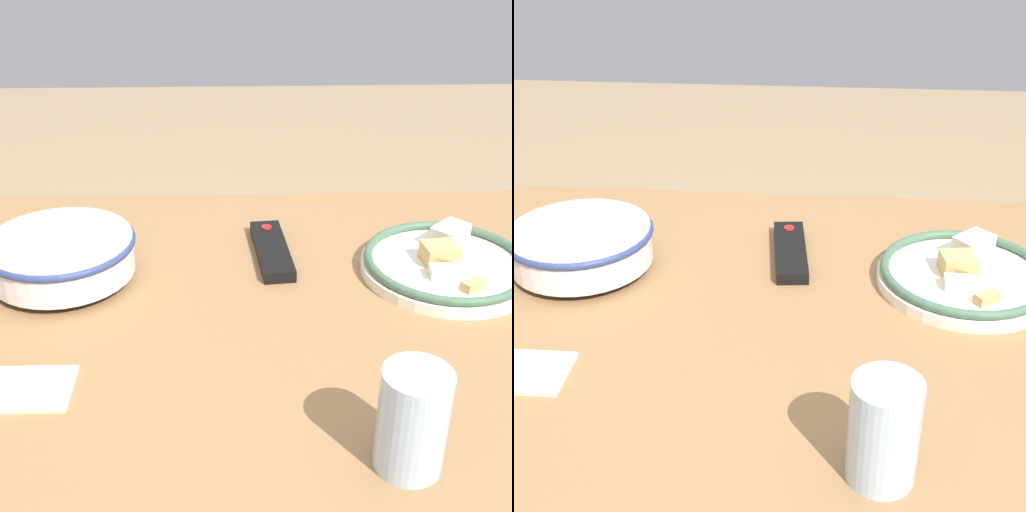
# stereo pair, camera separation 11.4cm
# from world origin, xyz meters

# --- Properties ---
(dining_table) EXTENTS (1.42, 0.86, 0.77)m
(dining_table) POSITION_xyz_m (0.00, 0.00, 0.68)
(dining_table) COLOR olive
(dining_table) RESTS_ON ground_plane
(noodle_bowl) EXTENTS (0.24, 0.24, 0.07)m
(noodle_bowl) POSITION_xyz_m (-0.30, 0.10, 0.81)
(noodle_bowl) COLOR silver
(noodle_bowl) RESTS_ON dining_table
(food_plate) EXTENTS (0.27, 0.27, 0.05)m
(food_plate) POSITION_xyz_m (0.32, 0.10, 0.79)
(food_plate) COLOR silver
(food_plate) RESTS_ON dining_table
(tv_remote) EXTENTS (0.07, 0.19, 0.02)m
(tv_remote) POSITION_xyz_m (0.04, 0.17, 0.78)
(tv_remote) COLOR black
(tv_remote) RESTS_ON dining_table
(drinking_glass) EXTENTS (0.08, 0.08, 0.13)m
(drinking_glass) POSITION_xyz_m (0.17, -0.31, 0.83)
(drinking_glass) COLOR silver
(drinking_glass) RESTS_ON dining_table
(folded_napkin) EXTENTS (0.12, 0.09, 0.01)m
(folded_napkin) POSITION_xyz_m (-0.29, -0.17, 0.77)
(folded_napkin) COLOR beige
(folded_napkin) RESTS_ON dining_table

